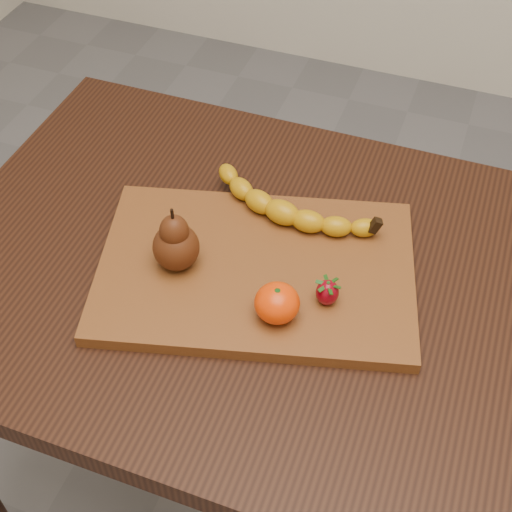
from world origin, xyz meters
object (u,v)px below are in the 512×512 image
(table, at_px, (268,312))
(pear, at_px, (175,238))
(mandarin, at_px, (277,303))
(cutting_board, at_px, (256,270))

(table, bearing_deg, pear, -158.46)
(pear, xyz_separation_m, mandarin, (0.16, -0.04, -0.03))
(pear, bearing_deg, table, 21.54)
(table, relative_size, pear, 9.67)
(pear, bearing_deg, cutting_board, 17.64)
(table, xyz_separation_m, pear, (-0.12, -0.05, 0.17))
(table, relative_size, mandarin, 16.39)
(cutting_board, bearing_deg, mandarin, -67.30)
(table, xyz_separation_m, mandarin, (0.04, -0.09, 0.14))
(pear, relative_size, mandarin, 1.70)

